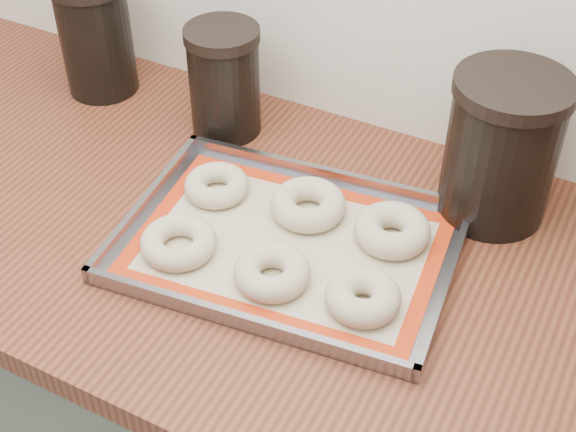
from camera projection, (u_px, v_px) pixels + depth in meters
The scene contains 13 objects.
cabinet at pixel (228, 405), 1.49m from camera, with size 3.00×0.65×0.86m, color slate.
countertop at pixel (213, 225), 1.20m from camera, with size 3.06×0.68×0.04m, color brown.
baking_tray at pixel (288, 245), 1.12m from camera, with size 0.49×0.38×0.03m.
baking_mat at pixel (288, 246), 1.12m from camera, with size 0.45×0.33×0.00m.
bagel_front_left at pixel (178, 242), 1.11m from camera, with size 0.11×0.11×0.03m, color beige.
bagel_front_mid at pixel (272, 272), 1.06m from camera, with size 0.10×0.10×0.04m, color beige.
bagel_front_right at pixel (363, 297), 1.02m from camera, with size 0.10×0.10×0.04m, color beige.
bagel_back_left at pixel (217, 185), 1.20m from camera, with size 0.10×0.10×0.03m, color beige.
bagel_back_mid at pixel (308, 205), 1.16m from camera, with size 0.11×0.11×0.04m, color beige.
bagel_back_right at pixel (392, 230), 1.12m from camera, with size 0.11×0.11×0.04m, color beige.
canister_left at pixel (96, 36), 1.38m from camera, with size 0.13×0.13×0.21m.
canister_mid at pixel (224, 81), 1.29m from camera, with size 0.12×0.12×0.18m.
canister_right at pixel (502, 148), 1.12m from camera, with size 0.16×0.16×0.22m.
Camera 1 is at (0.51, 0.94, 1.67)m, focal length 50.00 mm.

